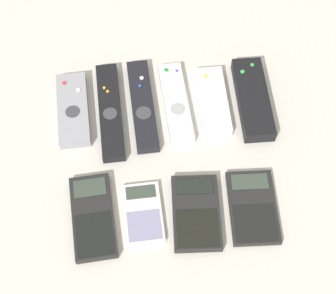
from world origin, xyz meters
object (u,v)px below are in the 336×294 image
remote_1 (110,111)px  calculator_1 (143,213)px  calculator_3 (253,207)px  remote_3 (176,102)px  remote_2 (142,105)px  remote_4 (213,101)px  calculator_2 (196,213)px  calculator_0 (93,217)px  remote_0 (73,110)px  remote_5 (253,99)px

remote_1 → calculator_1: bearing=-79.3°
calculator_3 → remote_3: bearing=118.0°
remote_2 → remote_3: size_ratio=1.14×
remote_2 → remote_3: 0.07m
calculator_3 → remote_4: bearing=102.4°
remote_4 → calculator_2: bearing=-104.5°
calculator_2 → calculator_0: bearing=-179.8°
remote_2 → calculator_3: size_ratio=1.47×
remote_2 → remote_1: bearing=-174.8°
calculator_1 → calculator_2: bearing=-7.6°
remote_1 → remote_2: size_ratio=1.05×
calculator_3 → calculator_0: bearing=-178.8°
remote_4 → calculator_0: size_ratio=0.95×
remote_0 → calculator_2: bearing=-50.9°
remote_4 → remote_5: remote_5 is taller
remote_4 → remote_3: bearing=176.7°
remote_2 → remote_4: bearing=-3.4°
remote_0 → calculator_1: bearing=-64.9°
remote_1 → remote_2: 0.06m
remote_4 → calculator_1: remote_4 is taller
remote_1 → calculator_1: size_ratio=1.93×
remote_3 → calculator_3: (0.11, -0.23, -0.00)m
remote_5 → calculator_2: remote_5 is taller
remote_1 → calculator_2: remote_1 is taller
remote_2 → calculator_1: size_ratio=1.85×
remote_3 → remote_4: 0.07m
remote_0 → remote_4: 0.27m
remote_5 → calculator_1: remote_5 is taller
remote_0 → remote_2: (0.13, -0.00, -0.00)m
remote_3 → calculator_0: size_ratio=1.15×
remote_1 → remote_2: bearing=5.7°
remote_4 → calculator_3: 0.23m
remote_5 → calculator_1: (-0.23, -0.22, -0.01)m
remote_5 → calculator_1: 0.32m
calculator_2 → calculator_3: bearing=4.6°
remote_5 → remote_3: bearing=177.1°
remote_0 → remote_3: size_ratio=0.90×
calculator_1 → calculator_3: bearing=-3.9°
remote_3 → calculator_2: size_ratio=1.29×
remote_1 → calculator_3: remote_1 is taller
remote_0 → remote_2: bearing=-3.2°
remote_5 → calculator_3: (-0.04, -0.23, -0.01)m
remote_2 → remote_4: size_ratio=1.38×
calculator_2 → calculator_3: 0.10m
remote_4 → calculator_0: remote_4 is taller
remote_0 → remote_5: bearing=-4.1°
remote_4 → calculator_3: size_ratio=1.07×
calculator_3 → remote_0: bearing=145.5°
remote_0 → remote_2: size_ratio=0.79×
remote_0 → calculator_1: size_ratio=1.46×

